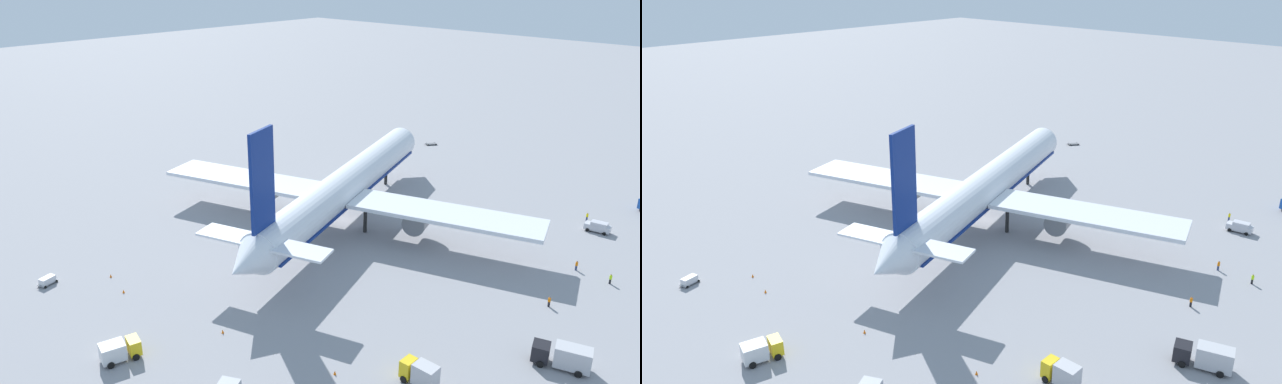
{
  "view_description": "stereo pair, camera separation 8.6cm",
  "coord_description": "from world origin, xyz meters",
  "views": [
    {
      "loc": [
        -80.34,
        -70.97,
        47.64
      ],
      "look_at": [
        -4.79,
        2.26,
        6.65
      ],
      "focal_mm": 33.87,
      "sensor_mm": 36.0,
      "label": 1
    },
    {
      "loc": [
        -80.28,
        -71.03,
        47.64
      ],
      "look_at": [
        -4.79,
        2.26,
        6.65
      ],
      "focal_mm": 33.87,
      "sensor_mm": 36.0,
      "label": 2
    }
  ],
  "objects": [
    {
      "name": "service_truck_4",
      "position": [
        -52.27,
        -8.48,
        1.45
      ],
      "size": [
        5.31,
        3.61,
        2.57
      ],
      "color": "yellow",
      "rests_on": "ground"
    },
    {
      "name": "service_truck_0",
      "position": [
        -14.8,
        -49.42,
        1.71
      ],
      "size": [
        4.41,
        7.32,
        3.18
      ],
      "color": "black",
      "rests_on": "ground"
    },
    {
      "name": "ground_worker_0",
      "position": [
        10.63,
        -45.98,
        0.84
      ],
      "size": [
        0.49,
        0.49,
        1.65
      ],
      "color": "black",
      "rests_on": "ground"
    },
    {
      "name": "service_van",
      "position": [
        28.78,
        -37.11,
        1.03
      ],
      "size": [
        2.5,
        4.66,
        1.97
      ],
      "color": "silver",
      "rests_on": "ground"
    },
    {
      "name": "traffic_cone_0",
      "position": [
        -43.76,
        6.17,
        0.28
      ],
      "size": [
        0.36,
        0.36,
        0.55
      ],
      "primitive_type": "cone",
      "color": "orange",
      "rests_on": "ground"
    },
    {
      "name": "baggage_cart_1",
      "position": [
        -50.66,
        17.02,
        0.69
      ],
      "size": [
        3.42,
        2.12,
        1.25
      ],
      "color": "gray",
      "rests_on": "ground"
    },
    {
      "name": "traffic_cone_2",
      "position": [
        -42.74,
        12.04,
        0.28
      ],
      "size": [
        0.36,
        0.36,
        0.55
      ],
      "primitive_type": "cone",
      "color": "orange",
      "rests_on": "ground"
    },
    {
      "name": "baggage_cart_2",
      "position": [
        54.09,
        17.09,
        0.27
      ],
      "size": [
        3.28,
        2.84,
        0.4
      ],
      "color": "#595B60",
      "rests_on": "ground"
    },
    {
      "name": "ground_plane",
      "position": [
        0.0,
        0.0,
        0.0
      ],
      "size": [
        600.0,
        600.0,
        0.0
      ],
      "primitive_type": "plane",
      "color": "gray"
    },
    {
      "name": "traffic_cone_3",
      "position": [
        -39.72,
        -13.18,
        0.28
      ],
      "size": [
        0.36,
        0.36,
        0.55
      ],
      "primitive_type": "cone",
      "color": "orange",
      "rests_on": "ground"
    },
    {
      "name": "service_truck_2",
      "position": [
        -29.81,
        -38.56,
        1.65
      ],
      "size": [
        2.41,
        4.55,
        3.06
      ],
      "color": "yellow",
      "rests_on": "ground"
    },
    {
      "name": "ground_worker_4",
      "position": [
        11.31,
        -40.35,
        0.84
      ],
      "size": [
        0.56,
        0.56,
        1.67
      ],
      "color": "navy",
      "rests_on": "ground"
    },
    {
      "name": "traffic_cone_1",
      "position": [
        -35.51,
        -30.05,
        0.28
      ],
      "size": [
        0.36,
        0.36,
        0.55
      ],
      "primitive_type": "cone",
      "color": "orange",
      "rests_on": "ground"
    },
    {
      "name": "ground_worker_3",
      "position": [
        -2.42,
        -42.02,
        0.84
      ],
      "size": [
        0.56,
        0.56,
        1.65
      ],
      "color": "black",
      "rests_on": "ground"
    },
    {
      "name": "ground_worker_1",
      "position": [
        32.45,
        -33.68,
        0.84
      ],
      "size": [
        0.56,
        0.56,
        1.66
      ],
      "color": "navy",
      "rests_on": "ground"
    },
    {
      "name": "airliner",
      "position": [
        -1.2,
        -0.53,
        7.2
      ],
      "size": [
        74.32,
        72.66,
        25.65
      ],
      "color": "silver",
      "rests_on": "ground"
    }
  ]
}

